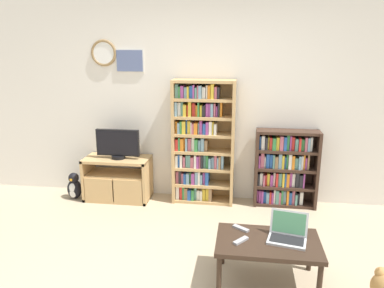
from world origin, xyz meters
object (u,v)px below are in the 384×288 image
bookshelf_tall (200,142)px  laptop (288,233)px  bookshelf_short (284,168)px  penguin_figurine (74,187)px  tv_stand (118,178)px  remote_near_laptop (241,241)px  coffee_table (268,245)px  remote_far_from_laptop (241,228)px  television (118,144)px

bookshelf_tall → laptop: size_ratio=4.42×
bookshelf_short → penguin_figurine: 2.79m
tv_stand → bookshelf_short: bookshelf_short is taller
tv_stand → remote_near_laptop: 2.33m
penguin_figurine → coffee_table: bearing=-31.3°
bookshelf_tall → bookshelf_short: (1.08, 0.02, -0.31)m
remote_far_from_laptop → television: bearing=85.1°
television → coffee_table: (1.86, -1.57, -0.41)m
bookshelf_tall → remote_near_laptop: (0.56, -1.74, -0.39)m
television → laptop: television is taller
penguin_figurine → bookshelf_tall: bearing=6.1°
bookshelf_short → laptop: (-0.12, -1.66, -0.04)m
bookshelf_tall → remote_far_from_laptop: (0.56, -1.52, -0.39)m
coffee_table → tv_stand: bearing=140.0°
bookshelf_tall → laptop: (0.96, -1.64, -0.34)m
coffee_table → laptop: 0.20m
bookshelf_tall → coffee_table: 1.92m
bookshelf_tall → penguin_figurine: (-1.69, -0.18, -0.64)m
laptop → penguin_figurine: (-2.64, 1.46, -0.29)m
coffee_table → laptop: size_ratio=2.44×
laptop → bookshelf_short: bearing=97.7°
bookshelf_tall → penguin_figurine: bookshelf_tall is taller
television → remote_near_laptop: television is taller
bookshelf_tall → bookshelf_short: bookshelf_tall is taller
television → coffee_table: size_ratio=0.64×
bookshelf_tall → penguin_figurine: size_ratio=4.45×
bookshelf_tall → coffee_table: size_ratio=1.81×
tv_stand → penguin_figurine: (-0.59, -0.07, -0.12)m
television → bookshelf_tall: bearing=6.2°
coffee_table → remote_far_from_laptop: 0.30m
remote_near_laptop → remote_far_from_laptop: same height
bookshelf_short → remote_near_laptop: bookshelf_short is taller
bookshelf_short → penguin_figurine: size_ratio=2.75×
remote_far_from_laptop → penguin_figurine: (-2.24, 1.34, -0.25)m
bookshelf_short → remote_far_from_laptop: size_ratio=6.38×
coffee_table → remote_near_laptop: size_ratio=5.81×
television → coffee_table: television is taller
bookshelf_short → laptop: bookshelf_short is taller
bookshelf_short → bookshelf_tall: bearing=-179.1°
television → remote_far_from_laptop: (1.62, -1.40, -0.36)m
coffee_table → remote_far_from_laptop: size_ratio=5.70×
television → bookshelf_short: bearing=3.5°
television → remote_far_from_laptop: size_ratio=3.66×
bookshelf_tall → penguin_figurine: 1.81m
tv_stand → coffee_table: bearing=-40.0°
remote_near_laptop → remote_far_from_laptop: (-0.00, 0.22, 0.00)m
television → coffee_table: 2.47m
penguin_figurine → television: bearing=6.0°
bookshelf_short → remote_near_laptop: size_ratio=6.50×
bookshelf_short → coffee_table: bookshelf_short is taller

